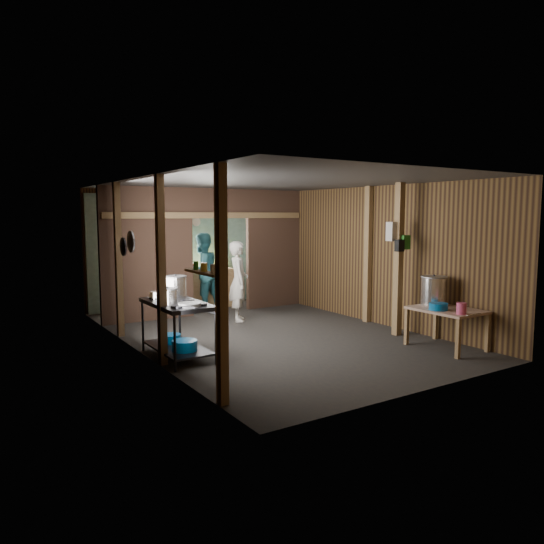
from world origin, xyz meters
TOP-DOWN VIEW (x-y plane):
  - floor at (0.00, 0.00)m, footprint 4.50×7.00m
  - ceiling at (0.00, 0.00)m, footprint 4.50×7.00m
  - wall_back at (0.00, 3.50)m, footprint 4.50×0.00m
  - wall_front at (0.00, -3.50)m, footprint 4.50×0.00m
  - wall_left at (-2.25, 0.00)m, footprint 0.00×7.00m
  - wall_right at (2.25, 0.00)m, footprint 0.00×7.00m
  - partition_left at (-1.32, 2.20)m, footprint 1.85×0.10m
  - partition_right at (1.57, 2.20)m, footprint 1.35×0.10m
  - partition_header at (0.25, 2.20)m, footprint 1.30×0.10m
  - turquoise_panel at (0.00, 3.44)m, footprint 4.40×0.06m
  - back_counter at (0.30, 2.95)m, footprint 1.20×0.50m
  - wall_clock at (0.25, 3.40)m, footprint 0.20×0.03m
  - post_left_a at (-2.18, -2.60)m, footprint 0.10×0.12m
  - post_left_b at (-2.18, -0.80)m, footprint 0.10×0.12m
  - post_left_c at (-2.18, 1.20)m, footprint 0.10×0.12m
  - post_right at (2.18, -0.20)m, footprint 0.10×0.12m
  - post_free at (1.85, -1.30)m, footprint 0.12×0.12m
  - cross_beam at (0.00, 2.15)m, footprint 4.40×0.12m
  - pan_lid_big at (-2.21, 0.40)m, footprint 0.03×0.34m
  - pan_lid_small at (-2.21, 0.80)m, footprint 0.03×0.30m
  - wall_shelf at (-2.15, -2.10)m, footprint 0.14×0.80m
  - jar_white at (-2.15, -2.35)m, footprint 0.07×0.07m
  - jar_yellow at (-2.15, -2.10)m, footprint 0.08×0.08m
  - jar_green at (-2.15, -1.88)m, footprint 0.06×0.06m
  - bag_white at (1.80, -1.22)m, footprint 0.22×0.15m
  - bag_green at (1.92, -1.36)m, footprint 0.16×0.12m
  - bag_black at (1.78, -1.38)m, footprint 0.14×0.10m
  - gas_range at (-1.88, -0.60)m, footprint 0.71×1.39m
  - prep_table at (1.83, -2.35)m, footprint 0.76×1.05m
  - stove_pot_large at (-1.71, -0.14)m, footprint 0.45×0.45m
  - stove_pot_med at (-2.05, -0.68)m, footprint 0.34×0.34m
  - stove_saucepan at (-2.05, -0.18)m, footprint 0.23×0.23m
  - frying_pan at (-1.88, -1.05)m, footprint 0.50×0.61m
  - blue_tub_front at (-1.88, -0.85)m, footprint 0.36×0.36m
  - blue_tub_back at (-1.88, -0.32)m, footprint 0.32×0.32m
  - stock_pot at (1.92, -2.01)m, footprint 0.47×0.47m
  - wash_basin at (1.64, -2.34)m, footprint 0.33×0.33m
  - pink_bucket at (1.64, -2.75)m, footprint 0.15×0.15m
  - knife at (1.76, -2.87)m, footprint 0.30×0.04m
  - yellow_tub at (0.59, 2.95)m, footprint 0.37×0.37m
  - red_cup at (-0.03, 2.95)m, footprint 0.12×0.12m
  - cook at (0.14, 1.23)m, footprint 0.57×0.67m
  - worker_back at (0.07, 2.71)m, footprint 0.97×0.86m

SIDE VIEW (x-z plane):
  - floor at x=0.00m, z-range 0.00..0.00m
  - blue_tub_back at x=-1.88m, z-range 0.16..0.29m
  - blue_tub_front at x=-1.88m, z-range 0.16..0.31m
  - prep_table at x=1.83m, z-range 0.00..0.62m
  - gas_range at x=-1.88m, z-range 0.00..0.82m
  - back_counter at x=0.30m, z-range 0.00..0.85m
  - knife at x=1.76m, z-range 0.62..0.63m
  - wash_basin at x=1.64m, z-range 0.62..0.73m
  - pink_bucket at x=1.64m, z-range 0.62..0.79m
  - cook at x=0.14m, z-range 0.00..1.56m
  - worker_back at x=0.07m, z-range 0.00..1.67m
  - stock_pot at x=1.92m, z-range 0.60..1.09m
  - frying_pan at x=-1.88m, z-range 0.81..0.88m
  - stove_saucepan at x=-2.05m, z-range 0.82..0.93m
  - stove_pot_med at x=-2.05m, z-range 0.80..1.04m
  - red_cup at x=-0.03m, z-range 0.85..0.99m
  - yellow_tub at x=0.59m, z-range 0.85..1.06m
  - stove_pot_large at x=-1.71m, z-range 0.80..1.14m
  - turquoise_panel at x=0.00m, z-range 0.00..2.50m
  - wall_back at x=0.00m, z-range 0.00..2.60m
  - wall_front at x=0.00m, z-range 0.00..2.60m
  - wall_left at x=-2.25m, z-range 0.00..2.60m
  - wall_right at x=2.25m, z-range 0.00..2.60m
  - partition_left at x=-1.32m, z-range 0.00..2.60m
  - partition_right at x=1.57m, z-range 0.00..2.60m
  - post_left_a at x=-2.18m, z-range 0.00..2.60m
  - post_left_b at x=-2.18m, z-range 0.00..2.60m
  - post_left_c at x=-2.18m, z-range 0.00..2.60m
  - post_right at x=2.18m, z-range 0.00..2.60m
  - post_free at x=1.85m, z-range 0.00..2.60m
  - wall_shelf at x=-2.15m, z-range 1.39..1.41m
  - jar_white at x=-2.15m, z-range 1.42..1.52m
  - jar_yellow at x=-2.15m, z-range 1.42..1.52m
  - jar_green at x=-2.15m, z-range 1.42..1.52m
  - pan_lid_small at x=-2.21m, z-range 1.40..1.70m
  - bag_black at x=1.78m, z-range 1.45..1.65m
  - bag_green at x=1.92m, z-range 1.48..1.72m
  - pan_lid_big at x=-2.21m, z-range 1.48..1.82m
  - bag_white at x=1.80m, z-range 1.62..1.94m
  - wall_clock at x=0.25m, z-range 1.80..2.00m
  - cross_beam at x=0.00m, z-range 1.99..2.11m
  - partition_header at x=0.25m, z-range 2.00..2.60m
  - ceiling at x=0.00m, z-range 2.60..2.60m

